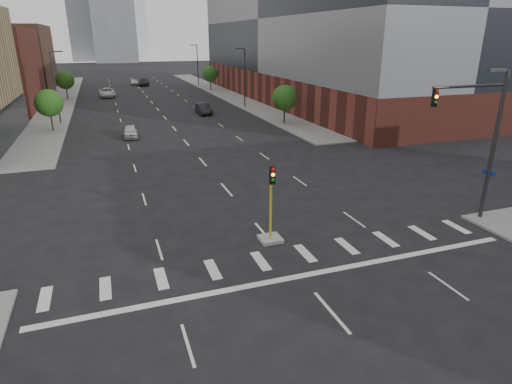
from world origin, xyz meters
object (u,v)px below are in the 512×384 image
car_far_left (107,93)px  car_distant (134,82)px  median_traffic_signal (271,225)px  car_near_left (130,131)px  car_mid_right (203,109)px  mast_arm_signal (485,131)px  car_deep_right (144,82)px

car_far_left → car_distant: size_ratio=1.46×
median_traffic_signal → car_distant: (-0.57, 86.88, -0.27)m
car_near_left → car_mid_right: 16.77m
mast_arm_signal → car_distant: mast_arm_signal is taller
median_traffic_signal → car_distant: median_traffic_signal is taller
mast_arm_signal → car_distant: (-13.19, 88.35, -4.94)m
car_far_left → mast_arm_signal: bearing=-75.4°
car_deep_right → car_distant: size_ratio=1.31×
car_far_left → car_deep_right: 20.04m
car_near_left → car_mid_right: (11.26, 12.42, 0.11)m
car_near_left → car_far_left: (-1.63, 37.12, 0.16)m
car_near_left → car_mid_right: bearing=49.9°
mast_arm_signal → car_near_left: 36.36m
mast_arm_signal → car_distant: size_ratio=2.19×
car_near_left → median_traffic_signal: bearing=-77.5°
median_traffic_signal → car_near_left: median_traffic_signal is taller
mast_arm_signal → car_far_left: bearing=106.1°
car_mid_right → car_distant: size_ratio=1.15×
mast_arm_signal → car_far_left: 71.22m
car_near_left → car_far_left: car_far_left is taller
car_mid_right → car_far_left: size_ratio=0.79×
median_traffic_signal → mast_arm_signal: (12.61, -1.47, 4.67)m
median_traffic_signal → mast_arm_signal: mast_arm_signal is taller
car_mid_right → car_deep_right: same height
median_traffic_signal → car_deep_right: (1.50, 84.92, -0.19)m
median_traffic_signal → car_mid_right: bearing=82.1°
median_traffic_signal → car_distant: size_ratio=1.06×
car_mid_right → car_distant: car_mid_right is taller
median_traffic_signal → mast_arm_signal: size_ratio=0.48×
mast_arm_signal → car_far_left: mast_arm_signal is taller
median_traffic_signal → car_distant: 86.89m
median_traffic_signal → car_deep_right: median_traffic_signal is taller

